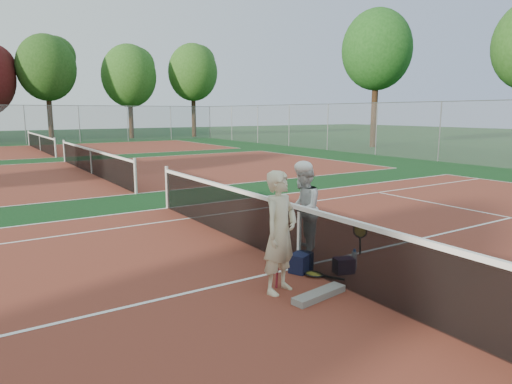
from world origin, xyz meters
TOP-DOWN VIEW (x-y plane):
  - ground at (0.00, 0.00)m, footprint 130.00×130.00m
  - court_main at (0.00, 0.00)m, footprint 23.77×10.97m
  - court_far_a at (0.00, 13.50)m, footprint 23.77×10.97m
  - court_far_b at (0.00, 27.00)m, footprint 23.77×10.97m
  - net_main at (0.00, 0.00)m, footprint 0.10×10.98m
  - net_far_a at (0.00, 13.50)m, footprint 0.10×10.98m
  - net_far_b at (0.00, 27.00)m, footprint 0.10×10.98m
  - fence_back at (0.00, 34.00)m, footprint 32.00×0.06m
  - fence_right at (16.00, 6.75)m, footprint 0.06×54.50m
  - player_a at (-0.85, -0.64)m, footprint 0.72×0.59m
  - player_b at (0.56, 0.62)m, footprint 0.97×0.96m
  - racket_red at (-0.73, -0.44)m, footprint 0.31×0.31m
  - racket_black_held at (1.24, -0.12)m, footprint 0.31×0.33m
  - racket_spare at (-0.06, -0.45)m, footprint 0.56×0.65m
  - sports_bag_navy at (-0.09, -0.17)m, footprint 0.45×0.39m
  - sports_bag_purple at (0.42, -0.59)m, footprint 0.34×0.28m
  - net_cover_canvas at (-0.53, -1.12)m, footprint 0.91×0.34m
  - water_bottle at (0.67, -0.56)m, footprint 0.09×0.09m
  - tree_back_3 at (2.44, 37.84)m, footprint 4.88×4.88m
  - tree_back_4 at (9.56, 37.83)m, footprint 5.06×5.06m
  - tree_back_5 at (15.82, 37.19)m, footprint 4.91×4.91m
  - tree_right_1 at (20.59, 17.50)m, footprint 4.85×4.85m

SIDE VIEW (x-z plane):
  - ground at x=0.00m, z-range 0.00..0.00m
  - court_main at x=0.00m, z-range 0.00..0.01m
  - court_far_a at x=0.00m, z-range 0.00..0.01m
  - court_far_b at x=0.00m, z-range 0.00..0.01m
  - racket_spare at x=-0.06m, z-range 0.00..0.05m
  - net_cover_canvas at x=-0.53m, z-range 0.00..0.09m
  - sports_bag_purple at x=0.42m, z-range 0.00..0.24m
  - sports_bag_navy at x=-0.09m, z-range 0.00..0.30m
  - water_bottle at x=0.67m, z-range 0.00..0.30m
  - racket_black_held at x=1.24m, z-range 0.00..0.59m
  - racket_red at x=-0.73m, z-range 0.00..0.59m
  - net_main at x=0.00m, z-range 0.00..1.02m
  - net_far_a at x=0.00m, z-range 0.00..1.02m
  - net_far_b at x=0.00m, z-range 0.00..1.02m
  - player_b at x=0.56m, z-range 0.00..1.58m
  - player_a at x=-0.85m, z-range 0.00..1.70m
  - fence_back at x=0.00m, z-range 0.00..3.00m
  - fence_right at x=16.00m, z-range 0.00..3.00m
  - tree_back_4 at x=9.56m, z-range 1.44..10.18m
  - tree_back_3 at x=2.44m, z-range 1.67..10.68m
  - tree_back_5 at x=15.82m, z-range 1.75..10.95m
  - tree_right_1 at x=20.59m, z-range 1.95..11.49m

